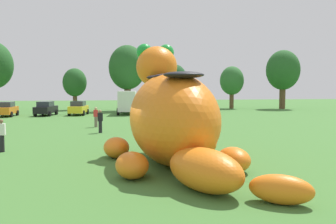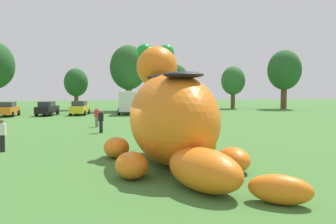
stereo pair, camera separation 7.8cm
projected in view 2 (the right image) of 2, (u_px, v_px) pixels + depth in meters
name	position (u px, v px, depth m)	size (l,w,h in m)	color
ground_plane	(149.00, 166.00, 14.55)	(160.00, 160.00, 0.00)	#427533
giant_inflatable_creature	(172.00, 117.00, 14.79)	(6.24, 10.72, 5.62)	orange
car_orange	(8.00, 109.00, 39.99)	(1.95, 4.10, 1.72)	orange
car_black	(47.00, 108.00, 41.27)	(2.39, 4.31, 1.72)	black
car_yellow	(80.00, 108.00, 42.14)	(2.33, 4.28, 1.72)	yellow
box_truck	(129.00, 102.00, 43.75)	(2.91, 6.58, 2.95)	silver
tree_mid_left	(76.00, 83.00, 51.67)	(3.56, 3.56, 6.33)	brown
tree_centre_left	(128.00, 68.00, 49.74)	(5.39, 5.39, 9.57)	brown
tree_centre	(176.00, 80.00, 53.56)	(3.98, 3.98, 7.07)	brown
tree_centre_right	(233.00, 81.00, 55.38)	(3.87, 3.87, 6.87)	brown
tree_mid_right	(284.00, 70.00, 54.37)	(5.29, 5.29, 9.39)	brown
spectator_near_inflatable	(2.00, 136.00, 17.70)	(0.38, 0.26, 1.71)	black
spectator_by_cars	(97.00, 117.00, 29.03)	(0.38, 0.26, 1.71)	#726656
spectator_wandering	(101.00, 121.00, 25.25)	(0.38, 0.26, 1.71)	black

